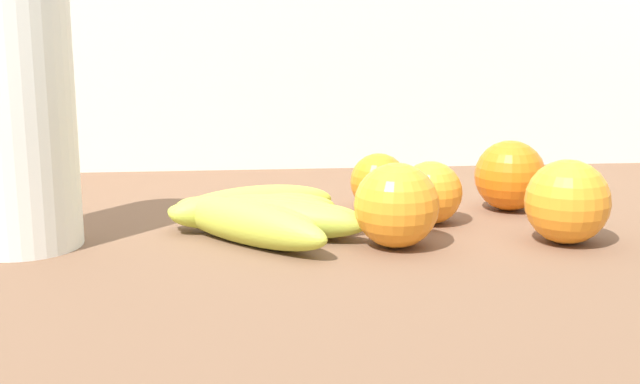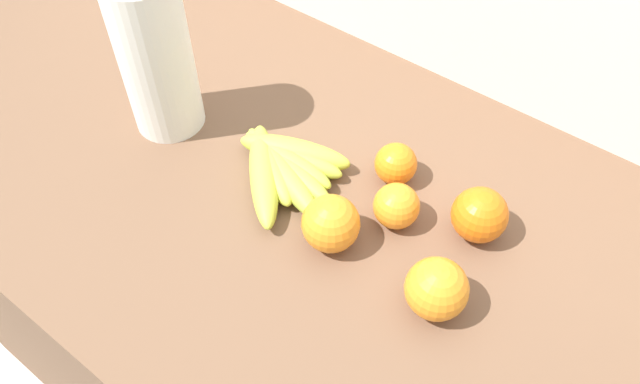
% 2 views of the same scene
% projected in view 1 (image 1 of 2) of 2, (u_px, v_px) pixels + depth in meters
% --- Properties ---
extents(wall_back, '(1.96, 0.06, 1.30)m').
position_uv_depth(wall_back, '(259.00, 348.00, 1.31)').
color(wall_back, silver).
rests_on(wall_back, ground).
extents(banana_bunch, '(0.21, 0.20, 0.04)m').
position_uv_depth(banana_bunch, '(254.00, 215.00, 0.87)').
color(banana_bunch, '#B8C43F').
rests_on(banana_bunch, counter).
extents(orange_back_left, '(0.07, 0.07, 0.07)m').
position_uv_depth(orange_back_left, '(431.00, 193.00, 0.91)').
color(orange_back_left, orange).
rests_on(orange_back_left, counter).
extents(orange_far_right, '(0.08, 0.08, 0.08)m').
position_uv_depth(orange_far_right, '(510.00, 176.00, 0.97)').
color(orange_far_right, orange).
rests_on(orange_far_right, counter).
extents(orange_center, '(0.08, 0.08, 0.08)m').
position_uv_depth(orange_center, '(396.00, 205.00, 0.82)').
color(orange_center, orange).
rests_on(orange_center, counter).
extents(orange_right, '(0.08, 0.08, 0.08)m').
position_uv_depth(orange_right, '(567.00, 202.00, 0.83)').
color(orange_right, orange).
rests_on(orange_right, counter).
extents(orange_front, '(0.07, 0.07, 0.07)m').
position_uv_depth(orange_front, '(379.00, 182.00, 0.97)').
color(orange_front, orange).
rests_on(orange_front, counter).
extents(paper_towel_roll, '(0.11, 0.11, 0.30)m').
position_uv_depth(paper_towel_roll, '(14.00, 109.00, 0.80)').
color(paper_towel_roll, white).
rests_on(paper_towel_roll, counter).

